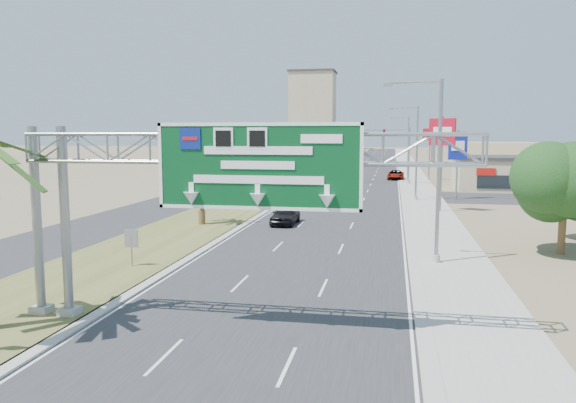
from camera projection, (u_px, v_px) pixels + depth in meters
The scene contains 27 objects.
road at pixel (369, 168), 118.11m from camera, with size 12.00×300.00×0.02m, color #28282B.
sidewalk_right at pixel (410, 168), 116.54m from camera, with size 4.00×300.00×0.10m, color #9E9B93.
median_grass at pixel (322, 167), 119.93m from camera, with size 7.00×300.00×0.12m, color #4B5525.
opposing_road at pixel (289, 167), 121.22m from camera, with size 8.00×300.00×0.02m, color #28282B.
sign_gantry at pixel (218, 164), 19.93m from camera, with size 16.75×1.24×7.50m.
palm_row_b at pixel (201, 163), 43.15m from camera, with size 3.99×3.99×5.95m.
palm_row_c at pixel (252, 148), 58.67m from camera, with size 3.99×3.99×6.75m.
palm_row_d at pixel (285, 154), 76.38m from camera, with size 3.99×3.99×5.45m.
palm_row_e at pixel (306, 146), 94.84m from camera, with size 3.99×3.99×6.15m.
palm_row_f at pixel (324, 145), 119.28m from camera, with size 3.99×3.99×5.75m.
streetlight_near at pixel (435, 179), 30.34m from camera, with size 3.27×0.44×10.00m.
streetlight_mid at pixel (415, 157), 59.61m from camera, with size 3.27×0.44×10.00m.
streetlight_far at pixel (407, 148), 94.74m from camera, with size 3.27×0.44×10.00m.
signal_mast at pixel (394, 150), 79.47m from camera, with size 10.28×0.71×8.00m.
store_building at pixel (529, 174), 70.91m from camera, with size 18.00×10.00×4.00m, color #C9B987.
oak_near at pixel (565, 178), 32.85m from camera, with size 4.50×4.50×6.80m.
median_signback_b at pixel (131, 241), 29.72m from camera, with size 0.75×0.08×2.08m.
tower_distant at pixel (313, 111), 258.47m from camera, with size 20.00×16.00×35.00m, color tan.
building_distant_left at pixel (230, 147), 174.78m from camera, with size 24.00×14.00×6.00m, color #C9B987.
building_distant_right at pixel (494, 152), 141.59m from camera, with size 20.00×12.00×5.00m, color #C9B987.
car_left_lane at pixel (285, 215), 44.23m from camera, with size 1.81×4.49×1.53m, color black.
car_mid_lane at pixel (347, 195), 58.06m from camera, with size 1.70×4.87×1.60m, color maroon.
car_right_lane at pixel (396, 175), 87.42m from camera, with size 2.42×5.24×1.46m, color gray.
car_far at pixel (352, 176), 85.27m from camera, with size 1.95×4.80×1.39m, color black.
pole_sign_red_near at pixel (442, 137), 50.50m from camera, with size 2.31×1.26×8.70m.
pole_sign_blue at pixel (458, 148), 60.41m from camera, with size 2.02×0.66×7.53m.
pole_sign_red_far at pixel (430, 138), 85.99m from camera, with size 2.22×0.50×8.13m.
Camera 1 is at (5.07, -9.22, 7.11)m, focal length 35.00 mm.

